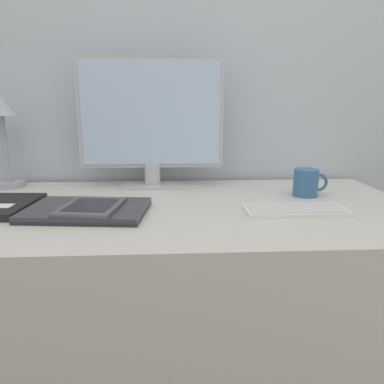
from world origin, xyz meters
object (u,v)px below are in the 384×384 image
at_px(monitor, 151,121).
at_px(coffee_mug, 306,183).
at_px(laptop, 87,210).
at_px(ereader, 91,206).
at_px(desk_lamp, 2,124).
at_px(notebook, 2,206).
at_px(keyboard, 295,210).

relative_size(monitor, coffee_mug, 4.44).
distance_m(laptop, ereader, 0.03).
xyz_separation_m(desk_lamp, coffee_mug, (1.04, -0.19, -0.18)).
height_order(monitor, laptop, monitor).
bearing_deg(laptop, monitor, 63.50).
bearing_deg(desk_lamp, coffee_mug, -10.49).
height_order(monitor, notebook, monitor).
bearing_deg(keyboard, notebook, 174.92).
relative_size(desk_lamp, notebook, 1.28).
distance_m(monitor, coffee_mug, 0.57).
bearing_deg(laptop, keyboard, -1.79).
distance_m(laptop, desk_lamp, 0.55).
xyz_separation_m(ereader, desk_lamp, (-0.37, 0.38, 0.20)).
xyz_separation_m(keyboard, coffee_mug, (0.10, 0.19, 0.04)).
xyz_separation_m(monitor, notebook, (-0.42, -0.28, -0.23)).
xyz_separation_m(keyboard, notebook, (-0.84, 0.07, 0.00)).
bearing_deg(keyboard, monitor, 139.88).
bearing_deg(keyboard, coffee_mug, 62.75).
xyz_separation_m(ereader, notebook, (-0.27, 0.07, -0.01)).
height_order(keyboard, notebook, notebook).
bearing_deg(laptop, coffee_mug, 14.04).
xyz_separation_m(desk_lamp, notebook, (0.10, -0.31, -0.22)).
bearing_deg(notebook, laptop, -12.42).
bearing_deg(coffee_mug, desk_lamp, 169.51).
distance_m(ereader, coffee_mug, 0.69).
height_order(ereader, notebook, ereader).
height_order(monitor, coffee_mug, monitor).
bearing_deg(ereader, notebook, 164.86).
bearing_deg(coffee_mug, monitor, 162.40).
relative_size(monitor, notebook, 2.01).
relative_size(keyboard, desk_lamp, 0.87).
distance_m(monitor, notebook, 0.55).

